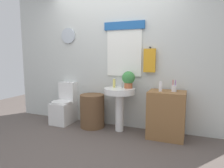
% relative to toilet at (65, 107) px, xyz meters
% --- Properties ---
extents(ground_plane, '(8.00, 8.00, 0.00)m').
position_rel_toilet_xyz_m(ground_plane, '(0.97, -0.89, -0.31)').
color(ground_plane, '#564C47').
extents(back_wall, '(4.40, 0.18, 2.60)m').
position_rel_toilet_xyz_m(back_wall, '(0.97, 0.26, 1.00)').
color(back_wall, silver).
rests_on(back_wall, ground_plane).
extents(toilet, '(0.38, 0.51, 0.81)m').
position_rel_toilet_xyz_m(toilet, '(0.00, 0.00, 0.00)').
color(toilet, white).
rests_on(toilet, ground_plane).
extents(laundry_hamper, '(0.45, 0.45, 0.61)m').
position_rel_toilet_xyz_m(laundry_hamper, '(0.63, -0.04, -0.00)').
color(laundry_hamper, brown).
rests_on(laundry_hamper, ground_plane).
extents(pedestal_sink, '(0.53, 0.53, 0.76)m').
position_rel_toilet_xyz_m(pedestal_sink, '(1.17, -0.04, 0.28)').
color(pedestal_sink, white).
rests_on(pedestal_sink, ground_plane).
extents(faucet, '(0.03, 0.03, 0.10)m').
position_rel_toilet_xyz_m(faucet, '(1.17, 0.08, 0.51)').
color(faucet, silver).
rests_on(faucet, pedestal_sink).
extents(wooden_cabinet, '(0.57, 0.44, 0.76)m').
position_rel_toilet_xyz_m(wooden_cabinet, '(1.97, -0.04, 0.07)').
color(wooden_cabinet, olive).
rests_on(wooden_cabinet, ground_plane).
extents(soap_bottle, '(0.05, 0.05, 0.15)m').
position_rel_toilet_xyz_m(soap_bottle, '(1.05, 0.01, 0.53)').
color(soap_bottle, '#DBD166').
rests_on(soap_bottle, pedestal_sink).
extents(potted_plant, '(0.22, 0.22, 0.29)m').
position_rel_toilet_xyz_m(potted_plant, '(1.31, 0.02, 0.62)').
color(potted_plant, '#AD5B38').
rests_on(potted_plant, pedestal_sink).
extents(lotion_bottle, '(0.05, 0.05, 0.16)m').
position_rel_toilet_xyz_m(lotion_bottle, '(1.87, -0.08, 0.53)').
color(lotion_bottle, white).
rests_on(lotion_bottle, wooden_cabinet).
extents(toothbrush_cup, '(0.08, 0.08, 0.19)m').
position_rel_toilet_xyz_m(toothbrush_cup, '(2.07, -0.02, 0.50)').
color(toothbrush_cup, silver).
rests_on(toothbrush_cup, wooden_cabinet).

